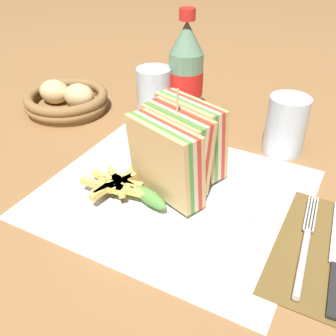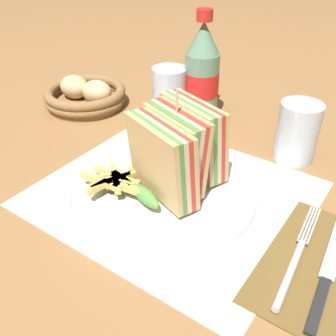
# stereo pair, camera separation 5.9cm
# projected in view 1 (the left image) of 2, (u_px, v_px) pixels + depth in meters

# --- Properties ---
(ground_plane) EXTENTS (4.00, 4.00, 0.00)m
(ground_plane) POSITION_uv_depth(u_px,v_px,m) (155.00, 190.00, 0.61)
(ground_plane) COLOR olive
(placemat) EXTENTS (0.39, 0.34, 0.00)m
(placemat) POSITION_uv_depth(u_px,v_px,m) (174.00, 193.00, 0.60)
(placemat) COLOR silver
(placemat) RESTS_ON ground_plane
(plate_main) EXTENTS (0.29, 0.29, 0.02)m
(plate_main) POSITION_uv_depth(u_px,v_px,m) (162.00, 191.00, 0.59)
(plate_main) COLOR white
(plate_main) RESTS_ON ground_plane
(club_sandwich) EXTENTS (0.13, 0.17, 0.15)m
(club_sandwich) POSITION_uv_depth(u_px,v_px,m) (177.00, 150.00, 0.56)
(club_sandwich) COLOR tan
(club_sandwich) RESTS_ON plate_main
(fries_pile) EXTENTS (0.12, 0.10, 0.02)m
(fries_pile) POSITION_uv_depth(u_px,v_px,m) (118.00, 183.00, 0.57)
(fries_pile) COLOR #E0B756
(fries_pile) RESTS_ON plate_main
(ketchup_blob) EXTENTS (0.05, 0.04, 0.02)m
(ketchup_blob) POSITION_uv_depth(u_px,v_px,m) (144.00, 170.00, 0.60)
(ketchup_blob) COLOR maroon
(ketchup_blob) RESTS_ON plate_main
(napkin) EXTENTS (0.11, 0.22, 0.00)m
(napkin) POSITION_uv_depth(u_px,v_px,m) (321.00, 249.00, 0.50)
(napkin) COLOR brown
(napkin) RESTS_ON ground_plane
(fork) EXTENTS (0.03, 0.19, 0.01)m
(fork) POSITION_uv_depth(u_px,v_px,m) (304.00, 250.00, 0.49)
(fork) COLOR silver
(fork) RESTS_ON napkin
(coke_bottle_near) EXTENTS (0.07, 0.07, 0.21)m
(coke_bottle_near) POSITION_uv_depth(u_px,v_px,m) (186.00, 73.00, 0.78)
(coke_bottle_near) COLOR slate
(coke_bottle_near) RESTS_ON ground_plane
(glass_near) EXTENTS (0.07, 0.07, 0.10)m
(glass_near) POSITION_uv_depth(u_px,v_px,m) (285.00, 129.00, 0.68)
(glass_near) COLOR silver
(glass_near) RESTS_ON ground_plane
(glass_far) EXTENTS (0.07, 0.07, 0.10)m
(glass_far) POSITION_uv_depth(u_px,v_px,m) (154.00, 96.00, 0.80)
(glass_far) COLOR silver
(glass_far) RESTS_ON ground_plane
(bread_basket) EXTENTS (0.17, 0.17, 0.06)m
(bread_basket) POSITION_uv_depth(u_px,v_px,m) (67.00, 100.00, 0.83)
(bread_basket) COLOR olive
(bread_basket) RESTS_ON ground_plane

